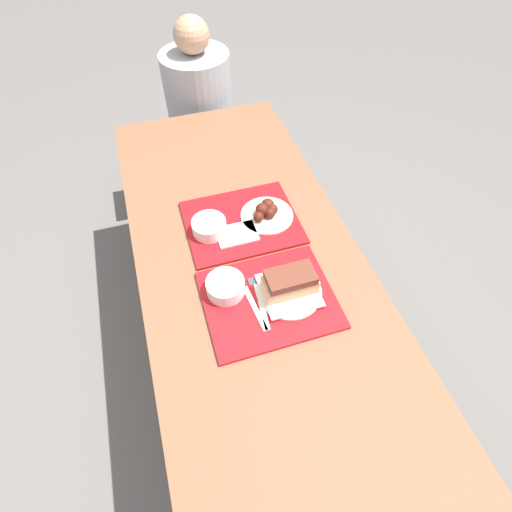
{
  "coord_description": "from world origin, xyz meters",
  "views": [
    {
      "loc": [
        -0.23,
        -0.83,
        1.8
      ],
      "look_at": [
        0.01,
        -0.03,
        0.76
      ],
      "focal_mm": 28.0,
      "sensor_mm": 36.0,
      "label": 1
    }
  ],
  "objects_px": {
    "bowl_coleslaw_far": "(209,226)",
    "person_seated_across": "(198,94)",
    "wings_plate_far": "(266,212)",
    "bowl_coleslaw_near": "(225,286)",
    "tray_far": "(242,222)",
    "tray_near": "(269,300)",
    "brisket_sandwich_plate": "(290,286)"
  },
  "relations": [
    {
      "from": "tray_far",
      "to": "bowl_coleslaw_near",
      "type": "height_order",
      "value": "bowl_coleslaw_near"
    },
    {
      "from": "bowl_coleslaw_near",
      "to": "person_seated_across",
      "type": "relative_size",
      "value": 0.19
    },
    {
      "from": "tray_near",
      "to": "bowl_coleslaw_far",
      "type": "relative_size",
      "value": 3.33
    },
    {
      "from": "bowl_coleslaw_far",
      "to": "wings_plate_far",
      "type": "distance_m",
      "value": 0.22
    },
    {
      "from": "tray_near",
      "to": "bowl_coleslaw_far",
      "type": "xyz_separation_m",
      "value": [
        -0.11,
        0.34,
        0.03
      ]
    },
    {
      "from": "bowl_coleslaw_near",
      "to": "wings_plate_far",
      "type": "distance_m",
      "value": 0.36
    },
    {
      "from": "wings_plate_far",
      "to": "person_seated_across",
      "type": "bearing_deg",
      "value": 92.79
    },
    {
      "from": "bowl_coleslaw_far",
      "to": "person_seated_across",
      "type": "distance_m",
      "value": 1.03
    },
    {
      "from": "brisket_sandwich_plate",
      "to": "wings_plate_far",
      "type": "relative_size",
      "value": 1.07
    },
    {
      "from": "person_seated_across",
      "to": "wings_plate_far",
      "type": "bearing_deg",
      "value": -87.21
    },
    {
      "from": "bowl_coleslaw_near",
      "to": "person_seated_across",
      "type": "distance_m",
      "value": 1.29
    },
    {
      "from": "brisket_sandwich_plate",
      "to": "person_seated_across",
      "type": "bearing_deg",
      "value": 90.45
    },
    {
      "from": "tray_far",
      "to": "bowl_coleslaw_near",
      "type": "xyz_separation_m",
      "value": [
        -0.13,
        -0.28,
        0.03
      ]
    },
    {
      "from": "bowl_coleslaw_far",
      "to": "person_seated_across",
      "type": "height_order",
      "value": "person_seated_across"
    },
    {
      "from": "tray_near",
      "to": "tray_far",
      "type": "distance_m",
      "value": 0.35
    },
    {
      "from": "tray_near",
      "to": "brisket_sandwich_plate",
      "type": "distance_m",
      "value": 0.08
    },
    {
      "from": "tray_far",
      "to": "bowl_coleslaw_far",
      "type": "height_order",
      "value": "bowl_coleslaw_far"
    },
    {
      "from": "bowl_coleslaw_near",
      "to": "wings_plate_far",
      "type": "relative_size",
      "value": 0.63
    },
    {
      "from": "wings_plate_far",
      "to": "tray_near",
      "type": "bearing_deg",
      "value": -106.85
    },
    {
      "from": "tray_near",
      "to": "wings_plate_far",
      "type": "distance_m",
      "value": 0.37
    },
    {
      "from": "tray_near",
      "to": "brisket_sandwich_plate",
      "type": "height_order",
      "value": "brisket_sandwich_plate"
    },
    {
      "from": "tray_near",
      "to": "bowl_coleslaw_far",
      "type": "height_order",
      "value": "bowl_coleslaw_far"
    },
    {
      "from": "bowl_coleslaw_far",
      "to": "wings_plate_far",
      "type": "xyz_separation_m",
      "value": [
        0.22,
        0.01,
        -0.01
      ]
    },
    {
      "from": "tray_far",
      "to": "wings_plate_far",
      "type": "height_order",
      "value": "wings_plate_far"
    },
    {
      "from": "bowl_coleslaw_near",
      "to": "brisket_sandwich_plate",
      "type": "height_order",
      "value": "brisket_sandwich_plate"
    },
    {
      "from": "bowl_coleslaw_near",
      "to": "brisket_sandwich_plate",
      "type": "bearing_deg",
      "value": -18.95
    },
    {
      "from": "tray_far",
      "to": "brisket_sandwich_plate",
      "type": "xyz_separation_m",
      "value": [
        0.06,
        -0.35,
        0.04
      ]
    },
    {
      "from": "tray_near",
      "to": "bowl_coleslaw_near",
      "type": "relative_size",
      "value": 3.33
    },
    {
      "from": "bowl_coleslaw_near",
      "to": "tray_far",
      "type": "bearing_deg",
      "value": 64.72
    },
    {
      "from": "wings_plate_far",
      "to": "tray_far",
      "type": "bearing_deg",
      "value": 179.27
    },
    {
      "from": "brisket_sandwich_plate",
      "to": "wings_plate_far",
      "type": "distance_m",
      "value": 0.35
    },
    {
      "from": "tray_near",
      "to": "person_seated_across",
      "type": "xyz_separation_m",
      "value": [
        0.06,
        1.35,
        -0.03
      ]
    }
  ]
}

